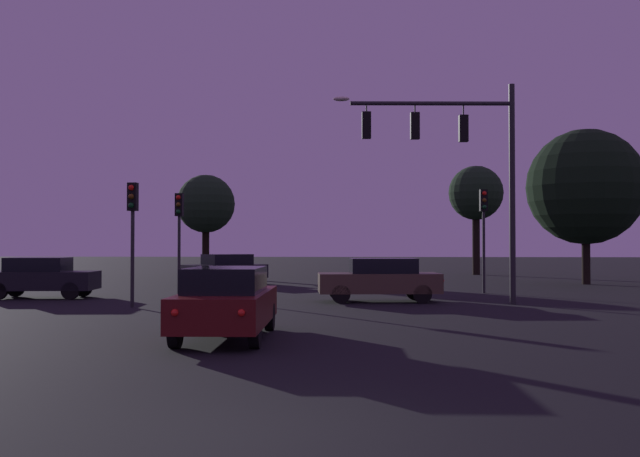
{
  "coord_description": "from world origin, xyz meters",
  "views": [
    {
      "loc": [
        1.16,
        -7.18,
        2.0
      ],
      "look_at": [
        -0.52,
        20.99,
        2.64
      ],
      "focal_mm": 40.12,
      "sensor_mm": 36.0,
      "label": 1
    }
  ],
  "objects_px": {
    "car_crossing_left": "(41,277)",
    "traffic_light_median": "(179,223)",
    "traffic_light_corner_left": "(484,220)",
    "car_crossing_right": "(380,279)",
    "car_far_lane": "(225,269)",
    "tree_left_far": "(476,194)",
    "traffic_light_corner_right": "(132,219)",
    "tree_center_horizon": "(206,204)",
    "traffic_signal_mast_arm": "(457,151)",
    "tree_behind_sign": "(585,187)",
    "car_nearside_lane": "(227,301)"
  },
  "relations": [
    {
      "from": "traffic_light_median",
      "to": "tree_behind_sign",
      "type": "relative_size",
      "value": 0.51
    },
    {
      "from": "traffic_light_median",
      "to": "car_nearside_lane",
      "type": "distance_m",
      "value": 13.51
    },
    {
      "from": "traffic_light_median",
      "to": "car_crossing_left",
      "type": "relative_size",
      "value": 0.98
    },
    {
      "from": "traffic_light_corner_right",
      "to": "car_crossing_right",
      "type": "height_order",
      "value": "traffic_light_corner_right"
    },
    {
      "from": "traffic_signal_mast_arm",
      "to": "tree_behind_sign",
      "type": "relative_size",
      "value": 0.94
    },
    {
      "from": "traffic_light_median",
      "to": "tree_left_far",
      "type": "bearing_deg",
      "value": 53.82
    },
    {
      "from": "traffic_light_corner_right",
      "to": "tree_left_far",
      "type": "bearing_deg",
      "value": 59.81
    },
    {
      "from": "traffic_light_corner_left",
      "to": "car_nearside_lane",
      "type": "distance_m",
      "value": 16.86
    },
    {
      "from": "traffic_light_corner_right",
      "to": "car_far_lane",
      "type": "xyz_separation_m",
      "value": [
        0.45,
        13.13,
        -2.04
      ]
    },
    {
      "from": "car_crossing_left",
      "to": "tree_behind_sign",
      "type": "distance_m",
      "value": 25.91
    },
    {
      "from": "tree_left_far",
      "to": "traffic_signal_mast_arm",
      "type": "bearing_deg",
      "value": -100.38
    },
    {
      "from": "traffic_light_median",
      "to": "tree_center_horizon",
      "type": "xyz_separation_m",
      "value": [
        -2.61,
        16.58,
        1.66
      ]
    },
    {
      "from": "traffic_light_corner_left",
      "to": "car_crossing_right",
      "type": "relative_size",
      "value": 0.97
    },
    {
      "from": "traffic_light_corner_left",
      "to": "traffic_light_corner_right",
      "type": "relative_size",
      "value": 1.08
    },
    {
      "from": "traffic_light_corner_left",
      "to": "traffic_light_median",
      "type": "height_order",
      "value": "traffic_light_corner_left"
    },
    {
      "from": "tree_left_far",
      "to": "traffic_light_corner_left",
      "type": "bearing_deg",
      "value": -97.96
    },
    {
      "from": "car_far_lane",
      "to": "tree_left_far",
      "type": "xyz_separation_m",
      "value": [
        14.4,
        12.4,
        4.57
      ]
    },
    {
      "from": "traffic_light_corner_left",
      "to": "tree_left_far",
      "type": "distance_m",
      "value": 18.38
    },
    {
      "from": "traffic_signal_mast_arm",
      "to": "car_far_lane",
      "type": "height_order",
      "value": "traffic_signal_mast_arm"
    },
    {
      "from": "car_nearside_lane",
      "to": "car_crossing_right",
      "type": "xyz_separation_m",
      "value": [
        3.49,
        10.07,
        -0.0
      ]
    },
    {
      "from": "tree_center_horizon",
      "to": "traffic_light_corner_right",
      "type": "bearing_deg",
      "value": -83.49
    },
    {
      "from": "traffic_light_corner_left",
      "to": "traffic_signal_mast_arm",
      "type": "bearing_deg",
      "value": -107.84
    },
    {
      "from": "car_crossing_left",
      "to": "traffic_light_median",
      "type": "bearing_deg",
      "value": 19.68
    },
    {
      "from": "car_nearside_lane",
      "to": "traffic_light_median",
      "type": "bearing_deg",
      "value": 108.9
    },
    {
      "from": "car_crossing_right",
      "to": "tree_left_far",
      "type": "height_order",
      "value": "tree_left_far"
    },
    {
      "from": "traffic_light_corner_left",
      "to": "car_crossing_right",
      "type": "height_order",
      "value": "traffic_light_corner_left"
    },
    {
      "from": "car_crossing_left",
      "to": "car_crossing_right",
      "type": "height_order",
      "value": "same"
    },
    {
      "from": "tree_center_horizon",
      "to": "car_crossing_left",
      "type": "bearing_deg",
      "value": -96.7
    },
    {
      "from": "car_nearside_lane",
      "to": "car_far_lane",
      "type": "height_order",
      "value": "same"
    },
    {
      "from": "car_far_lane",
      "to": "tree_left_far",
      "type": "height_order",
      "value": "tree_left_far"
    },
    {
      "from": "traffic_signal_mast_arm",
      "to": "tree_behind_sign",
      "type": "bearing_deg",
      "value": 57.3
    },
    {
      "from": "traffic_light_median",
      "to": "car_far_lane",
      "type": "relative_size",
      "value": 0.94
    },
    {
      "from": "traffic_light_median",
      "to": "tree_left_far",
      "type": "height_order",
      "value": "tree_left_far"
    },
    {
      "from": "traffic_signal_mast_arm",
      "to": "tree_left_far",
      "type": "relative_size",
      "value": 1.02
    },
    {
      "from": "traffic_light_corner_left",
      "to": "tree_behind_sign",
      "type": "distance_m",
      "value": 9.51
    },
    {
      "from": "car_nearside_lane",
      "to": "tree_left_far",
      "type": "relative_size",
      "value": 0.63
    },
    {
      "from": "tree_behind_sign",
      "to": "car_crossing_left",
      "type": "bearing_deg",
      "value": -155.22
    },
    {
      "from": "car_crossing_right",
      "to": "tree_left_far",
      "type": "bearing_deg",
      "value": 73.06
    },
    {
      "from": "car_crossing_left",
      "to": "tree_center_horizon",
      "type": "height_order",
      "value": "tree_center_horizon"
    },
    {
      "from": "traffic_light_corner_right",
      "to": "tree_center_horizon",
      "type": "relative_size",
      "value": 0.62
    },
    {
      "from": "car_crossing_left",
      "to": "car_nearside_lane",
      "type": "bearing_deg",
      "value": -50.26
    },
    {
      "from": "car_far_lane",
      "to": "car_crossing_right",
      "type": "bearing_deg",
      "value": -54.08
    },
    {
      "from": "car_crossing_right",
      "to": "car_far_lane",
      "type": "xyz_separation_m",
      "value": [
        -7.48,
        10.33,
        -0.0
      ]
    },
    {
      "from": "tree_behind_sign",
      "to": "tree_center_horizon",
      "type": "distance_m",
      "value": 22.4
    },
    {
      "from": "tree_behind_sign",
      "to": "tree_center_horizon",
      "type": "height_order",
      "value": "tree_behind_sign"
    },
    {
      "from": "traffic_light_median",
      "to": "car_far_lane",
      "type": "xyz_separation_m",
      "value": [
        0.34,
        7.76,
        -2.07
      ]
    },
    {
      "from": "car_nearside_lane",
      "to": "traffic_light_corner_right",
      "type": "bearing_deg",
      "value": 121.41
    },
    {
      "from": "car_crossing_right",
      "to": "traffic_light_median",
      "type": "bearing_deg",
      "value": 161.81
    },
    {
      "from": "traffic_light_corner_right",
      "to": "tree_behind_sign",
      "type": "height_order",
      "value": "tree_behind_sign"
    },
    {
      "from": "traffic_light_median",
      "to": "car_crossing_right",
      "type": "height_order",
      "value": "traffic_light_median"
    }
  ]
}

